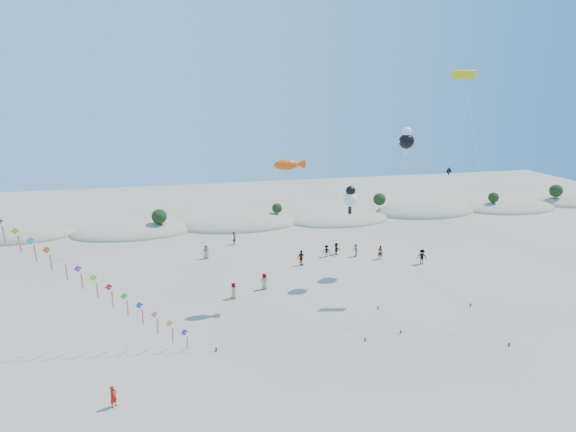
{
  "coord_description": "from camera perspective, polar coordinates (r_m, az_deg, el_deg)",
  "views": [
    {
      "loc": [
        -9.06,
        -26.84,
        20.56
      ],
      "look_at": [
        0.46,
        14.0,
        9.41
      ],
      "focal_mm": 30.0,
      "sensor_mm": 36.0,
      "label": 1
    }
  ],
  "objects": [
    {
      "name": "cartoon_kite_high",
      "position": [
        56.29,
        13.87,
        8.79
      ],
      "size": [
        8.33,
        11.56,
        16.4
      ],
      "color": "#3F2D1E",
      "rests_on": "ground"
    },
    {
      "name": "dark_kite",
      "position": [
        58.6,
        19.1,
        1.27
      ],
      "size": [
        5.89,
        14.69,
        11.25
      ],
      "color": "#3F2D1E",
      "rests_on": "ground"
    },
    {
      "name": "flyer_foreground",
      "position": [
        35.99,
        -19.99,
        -19.46
      ],
      "size": [
        0.63,
        0.68,
        1.55
      ],
      "primitive_type": "imported",
      "rotation": [
        0.0,
        0.0,
        0.95
      ],
      "color": "#AA150D",
      "rests_on": "ground"
    },
    {
      "name": "parafoil_kite",
      "position": [
        52.26,
        20.21,
        15.02
      ],
      "size": [
        3.64,
        14.36,
        22.33
      ],
      "color": "#3F2D1E",
      "rests_on": "ground"
    },
    {
      "name": "ground",
      "position": [
        35.0,
        4.79,
        -21.15
      ],
      "size": [
        160.0,
        160.0,
        0.0
      ],
      "primitive_type": "plane",
      "color": "gray",
      "rests_on": "ground"
    },
    {
      "name": "fish_kite",
      "position": [
        45.69,
        0.2,
        6.07
      ],
      "size": [
        9.25,
        10.09,
        14.12
      ],
      "color": "#3F2D1E",
      "rests_on": "ground"
    },
    {
      "name": "dune_ridge",
      "position": [
        75.5,
        -4.93,
        -0.88
      ],
      "size": [
        145.3,
        11.49,
        5.57
      ],
      "color": "gray",
      "rests_on": "ground"
    },
    {
      "name": "cartoon_kite_low",
      "position": [
        51.22,
        7.4,
        2.16
      ],
      "size": [
        3.92,
        13.66,
        10.66
      ],
      "color": "#3F2D1E",
      "rests_on": "ground"
    },
    {
      "name": "beachgoers",
      "position": [
        58.28,
        3.61,
        -4.91
      ],
      "size": [
        26.35,
        18.17,
        1.87
      ],
      "color": "slate",
      "rests_on": "ground"
    }
  ]
}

